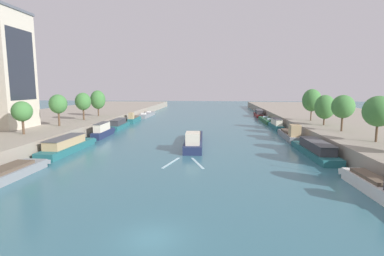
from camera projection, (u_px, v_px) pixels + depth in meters
ground_plane at (151, 239)px, 20.33m from camera, size 400.00×400.00×0.00m
quay_left at (48, 122)px, 77.52m from camera, size 36.00×170.00×2.52m
quay_right at (361, 125)px, 71.40m from camera, size 36.00×170.00×2.52m
barge_midriver at (194, 140)px, 52.47m from camera, size 3.66×18.13×3.16m
wake_behind_barge at (184, 163)px, 40.54m from camera, size 5.60×6.00×0.03m
moored_boat_left_near at (67, 145)px, 47.32m from camera, size 3.30×14.71×2.52m
moored_boat_left_downstream at (103, 131)px, 61.80m from camera, size 2.15×10.60×2.98m
moored_boat_left_gap_after at (119, 124)px, 74.56m from camera, size 2.84×12.46×2.38m
moored_boat_left_upstream at (134, 119)px, 87.55m from camera, size 1.96×10.33×3.07m
moored_boat_left_end at (147, 115)px, 104.13m from camera, size 2.96×16.98×2.32m
moored_boat_right_end at (378, 185)px, 28.32m from camera, size 2.38×11.04×3.40m
moored_boat_right_midway at (315, 149)px, 44.61m from camera, size 3.25×15.25×2.36m
moored_boat_right_downstream at (290, 134)px, 59.17m from camera, size 2.78×12.81×3.35m
moored_boat_right_near at (276, 124)px, 74.12m from camera, size 2.07×10.54×2.55m
moored_boat_right_gap_after at (267, 120)px, 87.91m from camera, size 3.15×15.24×2.16m
moored_boat_right_second at (259, 114)px, 104.09m from camera, size 2.93×13.03×2.45m
tree_left_by_lamp at (22, 111)px, 48.74m from camera, size 3.26×3.26×5.50m
tree_left_midway at (58, 104)px, 59.10m from camera, size 3.47×3.47×6.35m
tree_left_third at (83, 102)px, 70.18m from camera, size 3.65×3.65×6.47m
tree_left_far at (98, 100)px, 79.43m from camera, size 3.90×3.90×6.90m
tree_right_by_lamp at (378, 111)px, 41.78m from camera, size 4.18×4.18×6.59m
tree_right_distant at (343, 107)px, 52.07m from camera, size 3.88×3.88×6.43m
tree_right_nearest at (325, 107)px, 60.44m from camera, size 4.05×4.05×6.21m
tree_right_end_of_row at (312, 100)px, 68.56m from camera, size 4.28×4.28×7.35m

